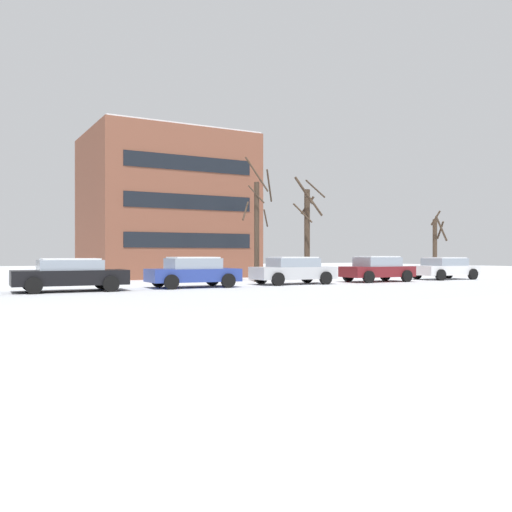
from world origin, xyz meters
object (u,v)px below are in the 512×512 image
at_px(parked_car_silver, 293,270).
at_px(parked_car_maroon, 377,269).
at_px(parked_car_black, 70,274).
at_px(parked_car_blue, 193,272).
at_px(parked_car_white, 445,268).

relative_size(parked_car_silver, parked_car_maroon, 1.06).
distance_m(parked_car_black, parked_car_maroon, 16.05).
bearing_deg(parked_car_silver, parked_car_maroon, -1.16).
relative_size(parked_car_blue, parked_car_white, 1.04).
height_order(parked_car_black, parked_car_silver, parked_car_silver).
relative_size(parked_car_maroon, parked_car_white, 1.00).
height_order(parked_car_silver, parked_car_white, parked_car_silver).
relative_size(parked_car_blue, parked_car_silver, 0.98).
bearing_deg(parked_car_silver, parked_car_white, 0.35).
distance_m(parked_car_blue, parked_car_maroon, 10.70).
height_order(parked_car_blue, parked_car_white, parked_car_blue).
distance_m(parked_car_blue, parked_car_silver, 5.35).
bearing_deg(parked_car_black, parked_car_white, 0.30).
bearing_deg(parked_car_maroon, parked_car_blue, 179.33).
relative_size(parked_car_black, parked_car_blue, 1.09).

